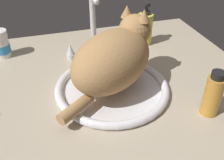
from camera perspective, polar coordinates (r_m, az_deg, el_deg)
name	(u,v)px	position (r cm, az deg, el deg)	size (l,w,h in cm)	color
countertop	(90,85)	(83.40, -4.91, -1.11)	(108.26, 79.69, 3.00)	#B7A88E
sink_basin	(112,88)	(77.59, 0.00, -1.77)	(34.78, 34.78, 2.42)	white
faucet	(94,34)	(92.78, -4.10, 10.32)	(21.00, 9.56, 23.43)	silver
cat	(115,57)	(73.10, 0.78, 5.23)	(34.75, 31.51, 20.58)	tan
pill_bottle	(2,45)	(102.03, -23.55, 7.28)	(5.74, 5.74, 10.24)	white
soap_pump_bottle	(145,28)	(103.05, 7.39, 11.44)	(5.84, 5.84, 16.80)	#E5DB4C
amber_bottle	(213,94)	(71.70, 21.72, -3.04)	(4.77, 4.77, 13.34)	gold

